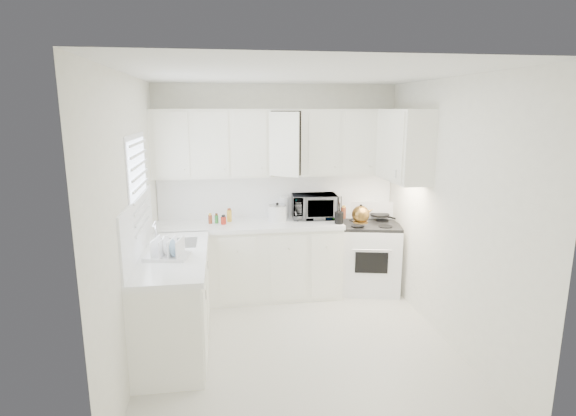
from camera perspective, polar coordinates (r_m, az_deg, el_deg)
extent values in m
plane|color=silver|center=(4.73, 1.30, -16.81)|extent=(3.20, 3.20, 0.00)
plane|color=white|center=(4.15, 1.49, 16.41)|extent=(3.20, 3.20, 0.00)
plane|color=white|center=(5.81, -1.31, 2.35)|extent=(3.00, 0.00, 3.00)
plane|color=white|center=(2.76, 7.14, -9.07)|extent=(3.00, 0.00, 3.00)
plane|color=white|center=(4.27, -18.87, -1.96)|extent=(0.00, 3.20, 3.20)
plane|color=white|center=(4.74, 19.54, -0.62)|extent=(0.00, 3.20, 3.20)
cube|color=white|center=(5.55, -4.89, -2.12)|extent=(2.24, 0.64, 0.05)
cube|color=white|center=(4.52, -14.21, -5.85)|extent=(0.64, 1.62, 0.05)
cube|color=white|center=(5.81, -1.29, 1.61)|extent=(2.98, 0.02, 0.55)
cube|color=white|center=(4.48, -18.24, -2.26)|extent=(0.02, 1.60, 0.55)
imported|color=gray|center=(5.74, 3.27, 0.56)|extent=(0.57, 0.34, 0.37)
cylinder|color=white|center=(5.75, -0.46, 0.08)|extent=(0.12, 0.12, 0.27)
cylinder|color=brown|center=(5.65, -9.66, -1.06)|extent=(0.06, 0.06, 0.13)
cylinder|color=#2B8132|center=(5.56, -8.90, -1.25)|extent=(0.06, 0.06, 0.13)
cylinder|color=#B42718|center=(5.64, -8.14, -1.01)|extent=(0.06, 0.06, 0.13)
cylinder|color=yellow|center=(5.56, -7.35, -1.20)|extent=(0.06, 0.06, 0.13)
cylinder|color=#B42718|center=(5.82, 4.55, -0.22)|extent=(0.06, 0.06, 0.19)
cylinder|color=yellow|center=(5.78, 5.21, -0.33)|extent=(0.06, 0.06, 0.19)
cylinder|color=#543618|center=(5.85, 5.60, -0.18)|extent=(0.06, 0.06, 0.19)
cylinder|color=black|center=(5.80, 6.27, -0.29)|extent=(0.06, 0.06, 0.19)
cylinder|color=brown|center=(5.87, 6.64, -0.15)|extent=(0.06, 0.06, 0.19)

